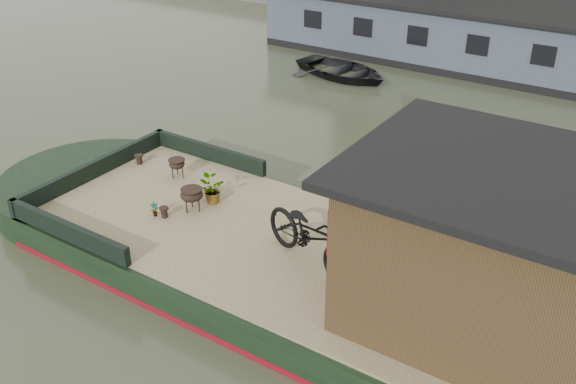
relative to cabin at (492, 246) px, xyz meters
The scene contains 15 objects.
ground 2.88m from the cabin, behind, with size 120.00×120.00×0.00m, color #2D3421.
houseboat_hull 3.87m from the cabin, behind, with size 14.01×4.02×0.60m.
houseboat_deck 2.52m from the cabin, behind, with size 11.80×3.80×0.05m, color tan.
bow_bulwark 7.33m from the cabin, behind, with size 3.00×4.00×0.35m.
cabin is the anchor object (origin of this frame).
bicycle 2.83m from the cabin, behind, with size 0.75×2.16×1.13m, color black.
potted_plant_c 5.52m from the cabin, behind, with size 0.48×0.42×0.54m, color #A95931.
potted_plant_d 2.80m from the cabin, 139.44° to the left, with size 0.27×0.27×0.47m, color brown.
potted_plant_e 6.08m from the cabin, behind, with size 0.15×0.10×0.29m, color brown.
brazier_front 5.60m from the cabin, behind, with size 0.43×0.43×0.46m, color black, non-canonical shape.
brazier_rear 6.82m from the cabin, behind, with size 0.37×0.37×0.40m, color black, non-canonical shape.
bollard_port 7.92m from the cabin, behind, with size 0.19×0.19×0.21m, color black.
bollard_stbd 5.91m from the cabin, behind, with size 0.18×0.18×0.20m, color black.
dinghy 13.01m from the cabin, 127.95° to the left, with size 2.41×3.38×0.70m, color black.
far_houseboat 14.20m from the cabin, 98.88° to the left, with size 20.40×4.40×2.11m.
Camera 1 is at (3.90, -7.67, 6.73)m, focal length 40.00 mm.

